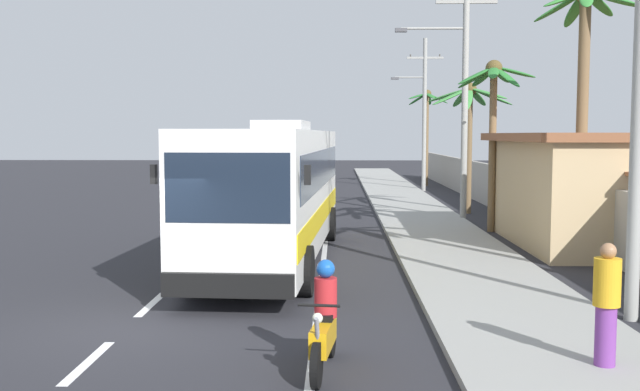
{
  "coord_description": "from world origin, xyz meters",
  "views": [
    {
      "loc": [
        3.59,
        -12.15,
        3.28
      ],
      "look_at": [
        3.15,
        6.51,
        1.7
      ],
      "focal_mm": 40.48,
      "sensor_mm": 36.0,
      "label": 1
    }
  ],
  "objects_px": {
    "motorcycle_beside_bus": "(324,325)",
    "palm_nearest": "(493,101)",
    "pedestrian_near_kerb": "(607,302)",
    "palm_third": "(427,116)",
    "palm_farthest": "(584,65)",
    "palm_second": "(469,113)",
    "utility_pole_far": "(423,110)",
    "utility_pole_mid": "(463,81)",
    "coach_bus_foreground": "(275,187)"
  },
  "relations": [
    {
      "from": "palm_farthest",
      "to": "motorcycle_beside_bus",
      "type": "bearing_deg",
      "value": -123.82
    },
    {
      "from": "palm_third",
      "to": "palm_farthest",
      "type": "bearing_deg",
      "value": -87.52
    },
    {
      "from": "coach_bus_foreground",
      "to": "utility_pole_mid",
      "type": "xyz_separation_m",
      "value": [
        6.32,
        8.69,
        3.38
      ]
    },
    {
      "from": "utility_pole_mid",
      "to": "utility_pole_far",
      "type": "distance_m",
      "value": 14.72
    },
    {
      "from": "coach_bus_foreground",
      "to": "palm_nearest",
      "type": "xyz_separation_m",
      "value": [
        6.82,
        5.67,
        2.51
      ]
    },
    {
      "from": "coach_bus_foreground",
      "to": "pedestrian_near_kerb",
      "type": "relative_size",
      "value": 7.21
    },
    {
      "from": "utility_pole_mid",
      "to": "palm_third",
      "type": "relative_size",
      "value": 1.63
    },
    {
      "from": "motorcycle_beside_bus",
      "to": "utility_pole_mid",
      "type": "bearing_deg",
      "value": 74.47
    },
    {
      "from": "utility_pole_mid",
      "to": "palm_third",
      "type": "bearing_deg",
      "value": 87.03
    },
    {
      "from": "motorcycle_beside_bus",
      "to": "palm_nearest",
      "type": "relative_size",
      "value": 0.34
    },
    {
      "from": "coach_bus_foreground",
      "to": "utility_pole_far",
      "type": "xyz_separation_m",
      "value": [
        6.6,
        23.4,
        2.79
      ]
    },
    {
      "from": "palm_nearest",
      "to": "palm_farthest",
      "type": "height_order",
      "value": "palm_farthest"
    },
    {
      "from": "motorcycle_beside_bus",
      "to": "palm_farthest",
      "type": "xyz_separation_m",
      "value": [
        6.98,
        10.41,
        4.56
      ]
    },
    {
      "from": "motorcycle_beside_bus",
      "to": "utility_pole_mid",
      "type": "height_order",
      "value": "utility_pole_mid"
    },
    {
      "from": "palm_farthest",
      "to": "pedestrian_near_kerb",
      "type": "bearing_deg",
      "value": -106.6
    },
    {
      "from": "motorcycle_beside_bus",
      "to": "pedestrian_near_kerb",
      "type": "relative_size",
      "value": 1.16
    },
    {
      "from": "palm_nearest",
      "to": "palm_third",
      "type": "height_order",
      "value": "palm_third"
    },
    {
      "from": "pedestrian_near_kerb",
      "to": "palm_nearest",
      "type": "bearing_deg",
      "value": 172.28
    },
    {
      "from": "coach_bus_foreground",
      "to": "motorcycle_beside_bus",
      "type": "height_order",
      "value": "coach_bus_foreground"
    },
    {
      "from": "coach_bus_foreground",
      "to": "pedestrian_near_kerb",
      "type": "xyz_separation_m",
      "value": [
        5.27,
        -8.99,
        -0.89
      ]
    },
    {
      "from": "palm_nearest",
      "to": "palm_third",
      "type": "distance_m",
      "value": 21.82
    },
    {
      "from": "coach_bus_foreground",
      "to": "utility_pole_mid",
      "type": "distance_m",
      "value": 11.26
    },
    {
      "from": "utility_pole_far",
      "to": "palm_third",
      "type": "height_order",
      "value": "utility_pole_far"
    },
    {
      "from": "utility_pole_mid",
      "to": "palm_third",
      "type": "xyz_separation_m",
      "value": [
        0.98,
        18.8,
        -0.83
      ]
    },
    {
      "from": "pedestrian_near_kerb",
      "to": "utility_pole_mid",
      "type": "bearing_deg",
      "value": 174.9
    },
    {
      "from": "motorcycle_beside_bus",
      "to": "pedestrian_near_kerb",
      "type": "height_order",
      "value": "pedestrian_near_kerb"
    },
    {
      "from": "pedestrian_near_kerb",
      "to": "utility_pole_far",
      "type": "height_order",
      "value": "utility_pole_far"
    },
    {
      "from": "coach_bus_foreground",
      "to": "palm_farthest",
      "type": "distance_m",
      "value": 9.17
    },
    {
      "from": "palm_farthest",
      "to": "utility_pole_mid",
      "type": "bearing_deg",
      "value": 106.42
    },
    {
      "from": "utility_pole_far",
      "to": "palm_farthest",
      "type": "relative_size",
      "value": 1.19
    },
    {
      "from": "pedestrian_near_kerb",
      "to": "palm_nearest",
      "type": "xyz_separation_m",
      "value": [
        1.54,
        14.66,
        3.39
      ]
    },
    {
      "from": "pedestrian_near_kerb",
      "to": "palm_farthest",
      "type": "xyz_separation_m",
      "value": [
        3.15,
        10.55,
        4.17
      ]
    },
    {
      "from": "palm_second",
      "to": "palm_nearest",
      "type": "bearing_deg",
      "value": -92.54
    },
    {
      "from": "palm_second",
      "to": "palm_farthest",
      "type": "xyz_separation_m",
      "value": [
        1.35,
        -9.79,
        1.02
      ]
    },
    {
      "from": "pedestrian_near_kerb",
      "to": "palm_third",
      "type": "relative_size",
      "value": 0.28
    },
    {
      "from": "palm_second",
      "to": "palm_farthest",
      "type": "bearing_deg",
      "value": -82.14
    },
    {
      "from": "palm_third",
      "to": "utility_pole_far",
      "type": "bearing_deg",
      "value": -99.63
    },
    {
      "from": "motorcycle_beside_bus",
      "to": "palm_third",
      "type": "height_order",
      "value": "palm_third"
    },
    {
      "from": "motorcycle_beside_bus",
      "to": "utility_pole_far",
      "type": "bearing_deg",
      "value": 80.92
    },
    {
      "from": "palm_nearest",
      "to": "palm_second",
      "type": "bearing_deg",
      "value": 87.46
    },
    {
      "from": "palm_farthest",
      "to": "palm_second",
      "type": "bearing_deg",
      "value": 97.86
    },
    {
      "from": "palm_second",
      "to": "palm_third",
      "type": "distance_m",
      "value": 16.14
    },
    {
      "from": "motorcycle_beside_bus",
      "to": "palm_third",
      "type": "distance_m",
      "value": 37.01
    },
    {
      "from": "coach_bus_foreground",
      "to": "utility_pole_far",
      "type": "bearing_deg",
      "value": 74.24
    },
    {
      "from": "motorcycle_beside_bus",
      "to": "coach_bus_foreground",
      "type": "bearing_deg",
      "value": 99.26
    },
    {
      "from": "utility_pole_mid",
      "to": "utility_pole_far",
      "type": "xyz_separation_m",
      "value": [
        0.28,
        14.71,
        -0.6
      ]
    },
    {
      "from": "pedestrian_near_kerb",
      "to": "palm_second",
      "type": "bearing_deg",
      "value": 173.24
    },
    {
      "from": "palm_nearest",
      "to": "palm_farthest",
      "type": "distance_m",
      "value": 4.48
    },
    {
      "from": "palm_third",
      "to": "motorcycle_beside_bus",
      "type": "bearing_deg",
      "value": -99.15
    },
    {
      "from": "pedestrian_near_kerb",
      "to": "palm_second",
      "type": "relative_size",
      "value": 0.31
    }
  ]
}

